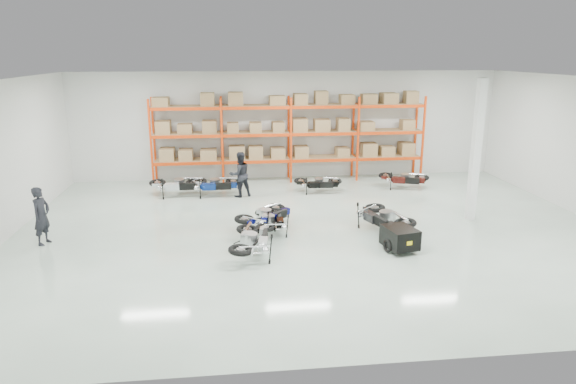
{
  "coord_description": "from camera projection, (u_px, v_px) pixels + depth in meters",
  "views": [
    {
      "loc": [
        -2.5,
        -14.61,
        5.26
      ],
      "look_at": [
        -0.76,
        0.5,
        1.1
      ],
      "focal_mm": 32.0,
      "sensor_mm": 36.0,
      "label": 1
    }
  ],
  "objects": [
    {
      "name": "person_left",
      "position": [
        41.0,
        216.0,
        14.35
      ],
      "size": [
        0.57,
        0.7,
        1.66
      ],
      "primitive_type": "imported",
      "rotation": [
        0.0,
        0.0,
        1.24
      ],
      "color": "black",
      "rests_on": "ground"
    },
    {
      "name": "moto_blue_centre",
      "position": [
        266.0,
        212.0,
        15.67
      ],
      "size": [
        1.88,
        1.87,
        1.15
      ],
      "primitive_type": null,
      "rotation": [
        0.0,
        -0.09,
        2.35
      ],
      "color": "#070B4F",
      "rests_on": "ground"
    },
    {
      "name": "pallet_rack",
      "position": [
        290.0,
        127.0,
        21.25
      ],
      "size": [
        11.28,
        0.98,
        3.62
      ],
      "color": "red",
      "rests_on": "ground"
    },
    {
      "name": "room",
      "position": [
        316.0,
        158.0,
        15.07
      ],
      "size": [
        18.0,
        18.0,
        18.0
      ],
      "color": "silver",
      "rests_on": "ground"
    },
    {
      "name": "moto_silver_left",
      "position": [
        253.0,
        236.0,
        13.55
      ],
      "size": [
        1.19,
        1.97,
        1.2
      ],
      "primitive_type": null,
      "rotation": [
        0.0,
        -0.09,
        2.99
      ],
      "color": "#ABAFB2",
      "rests_on": "ground"
    },
    {
      "name": "moto_back_a",
      "position": [
        214.0,
        181.0,
        19.36
      ],
      "size": [
        1.83,
        0.95,
        1.17
      ],
      "primitive_type": null,
      "rotation": [
        0.0,
        -0.09,
        1.6
      ],
      "color": "navy",
      "rests_on": "ground"
    },
    {
      "name": "trailer",
      "position": [
        400.0,
        238.0,
        13.93
      ],
      "size": [
        0.94,
        1.63,
        0.66
      ],
      "rotation": [
        0.0,
        0.0,
        0.23
      ],
      "color": "black",
      "rests_on": "ground"
    },
    {
      "name": "person_back",
      "position": [
        240.0,
        174.0,
        19.11
      ],
      "size": [
        1.0,
        0.9,
        1.7
      ],
      "primitive_type": "imported",
      "rotation": [
        0.0,
        0.0,
        3.51
      ],
      "color": "black",
      "rests_on": "ground"
    },
    {
      "name": "structural_column",
      "position": [
        476.0,
        151.0,
        16.12
      ],
      "size": [
        0.25,
        0.25,
        4.5
      ],
      "primitive_type": "cube",
      "color": "white",
      "rests_on": "ground"
    },
    {
      "name": "moto_back_b",
      "position": [
        178.0,
        181.0,
        19.3
      ],
      "size": [
        1.87,
        0.96,
        1.2
      ],
      "primitive_type": null,
      "rotation": [
        0.0,
        -0.09,
        1.59
      ],
      "color": "silver",
      "rests_on": "ground"
    },
    {
      "name": "moto_back_d",
      "position": [
        404.0,
        175.0,
        20.36
      ],
      "size": [
        1.89,
        1.37,
        1.1
      ],
      "primitive_type": null,
      "rotation": [
        0.0,
        -0.09,
        1.23
      ],
      "color": "#390E0B",
      "rests_on": "ground"
    },
    {
      "name": "moto_back_c",
      "position": [
        318.0,
        180.0,
        19.76
      ],
      "size": [
        1.7,
        1.02,
        1.04
      ],
      "primitive_type": null,
      "rotation": [
        0.0,
        -0.09,
        1.42
      ],
      "color": "black",
      "rests_on": "ground"
    },
    {
      "name": "moto_black_far_left",
      "position": [
        271.0,
        217.0,
        15.31
      ],
      "size": [
        0.87,
        1.66,
        1.06
      ],
      "primitive_type": null,
      "rotation": [
        0.0,
        -0.09,
        3.1
      ],
      "color": "black",
      "rests_on": "ground"
    },
    {
      "name": "moto_touring_right",
      "position": [
        383.0,
        213.0,
        15.41
      ],
      "size": [
        1.47,
        2.12,
        1.25
      ],
      "primitive_type": null,
      "rotation": [
        0.0,
        -0.09,
        0.29
      ],
      "color": "black",
      "rests_on": "ground"
    }
  ]
}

